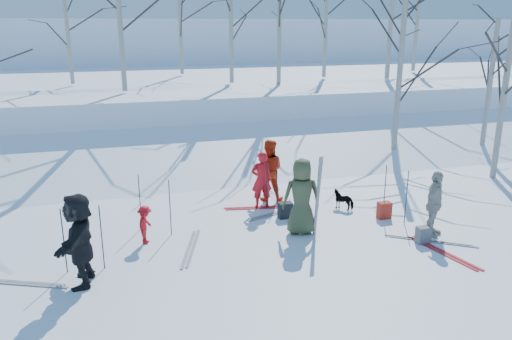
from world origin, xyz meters
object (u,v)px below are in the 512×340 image
object	(u,v)px
skier_red_north	(262,180)
backpack_grey	(423,235)
skier_redor_behind	(269,170)
backpack_red	(384,210)
skier_olive_center	(302,197)
dog	(344,200)
skier_grey_west	(79,239)
skier_red_seated	(145,225)
skier_cream_east	(434,204)
backpack_dark	(285,210)

from	to	relation	value
skier_red_north	backpack_grey	world-z (taller)	skier_red_north
skier_redor_behind	backpack_red	size ratio (longest dim) A/B	4.07
skier_olive_center	dog	xyz separation A→B (m)	(1.67, 1.17, -0.65)
skier_red_north	skier_grey_west	distance (m)	5.30
skier_red_seated	skier_cream_east	xyz separation A→B (m)	(6.37, -1.42, 0.33)
skier_red_seated	skier_grey_west	world-z (taller)	skier_grey_west
skier_redor_behind	skier_red_seated	bearing A→B (deg)	51.98
skier_red_north	dog	distance (m)	2.23
skier_red_seated	skier_red_north	bearing A→B (deg)	-43.50
skier_red_north	backpack_red	size ratio (longest dim) A/B	3.64
skier_cream_east	skier_red_north	bearing A→B (deg)	101.49
skier_redor_behind	skier_red_seated	size ratio (longest dim) A/B	1.95
backpack_grey	skier_cream_east	bearing A→B (deg)	35.21
skier_red_seated	skier_cream_east	distance (m)	6.54
dog	backpack_grey	bearing A→B (deg)	62.69
skier_cream_east	backpack_red	xyz separation A→B (m)	(-0.51, 1.24, -0.56)
skier_red_north	skier_cream_east	xyz separation A→B (m)	(3.24, -2.87, 0.01)
skier_cream_east	dog	xyz separation A→B (m)	(-1.19, 2.15, -0.52)
skier_redor_behind	backpack_dark	xyz separation A→B (m)	(0.00, -1.38, -0.65)
skier_olive_center	backpack_grey	xyz separation A→B (m)	(2.41, -1.29, -0.71)
skier_red_seated	skier_redor_behind	bearing A→B (deg)	-39.28
skier_olive_center	skier_red_seated	size ratio (longest dim) A/B	2.04
skier_grey_west	backpack_dark	distance (m)	5.23
skier_olive_center	backpack_grey	distance (m)	2.83
skier_olive_center	skier_red_seated	xyz separation A→B (m)	(-3.52, 0.44, -0.46)
skier_red_seated	skier_grey_west	size ratio (longest dim) A/B	0.49
skier_grey_west	skier_cream_east	bearing A→B (deg)	99.72
skier_redor_behind	dog	bearing A→B (deg)	167.30
skier_red_north	skier_cream_east	size ratio (longest dim) A/B	0.99
skier_grey_west	dog	bearing A→B (deg)	118.15
backpack_dark	backpack_red	bearing A→B (deg)	-17.21
skier_grey_west	backpack_grey	bearing A→B (deg)	97.25
skier_red_north	backpack_dark	world-z (taller)	skier_red_north
skier_redor_behind	skier_grey_west	world-z (taller)	skier_grey_west
backpack_red	backpack_grey	bearing A→B (deg)	-87.49
dog	skier_olive_center	bearing A→B (deg)	-9.09
backpack_dark	skier_red_seated	bearing A→B (deg)	-170.86
skier_olive_center	backpack_dark	xyz separation A→B (m)	(-0.03, 1.00, -0.70)
dog	backpack_dark	xyz separation A→B (m)	(-1.70, -0.17, -0.05)
skier_red_north	backpack_dark	xyz separation A→B (m)	(0.35, -0.90, -0.56)
backpack_grey	backpack_dark	world-z (taller)	backpack_dark
skier_redor_behind	skier_grey_west	distance (m)	5.87
skier_olive_center	skier_redor_behind	distance (m)	2.38
skier_grey_west	backpack_grey	size ratio (longest dim) A/B	4.70
skier_redor_behind	dog	size ratio (longest dim) A/B	2.89
skier_grey_west	skier_redor_behind	bearing A→B (deg)	134.97
skier_redor_behind	backpack_grey	distance (m)	4.46
backpack_grey	backpack_dark	distance (m)	3.35
skier_olive_center	backpack_red	bearing A→B (deg)	-161.93
skier_grey_west	backpack_dark	bearing A→B (deg)	122.46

